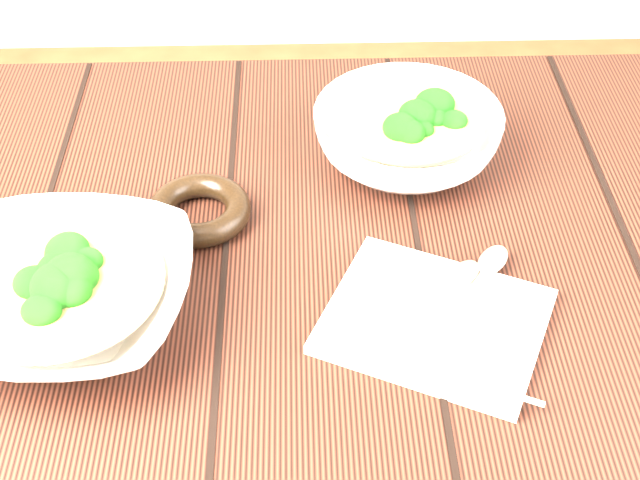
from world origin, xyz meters
TOP-DOWN VIEW (x-y plane):
  - table at (0.00, 0.00)m, footprint 1.20×0.80m
  - soup_bowl_front at (-0.16, -0.07)m, footprint 0.26×0.26m
  - soup_bowl_back at (0.18, 0.17)m, footprint 0.27×0.27m
  - trivet at (-0.05, 0.07)m, footprint 0.12×0.12m
  - napkin at (0.18, -0.09)m, footprint 0.25×0.23m
  - spoon_left at (0.20, -0.06)m, footprint 0.12×0.14m
  - spoon_right at (0.23, -0.04)m, footprint 0.10×0.15m

SIDE VIEW (x-z plane):
  - table at x=0.00m, z-range 0.26..1.01m
  - napkin at x=0.18m, z-range 0.75..0.76m
  - trivet at x=-0.05m, z-range 0.75..0.78m
  - spoon_left at x=0.20m, z-range 0.76..0.77m
  - spoon_right at x=0.23m, z-range 0.76..0.77m
  - soup_bowl_front at x=-0.16m, z-range 0.75..0.82m
  - soup_bowl_back at x=0.18m, z-range 0.75..0.83m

